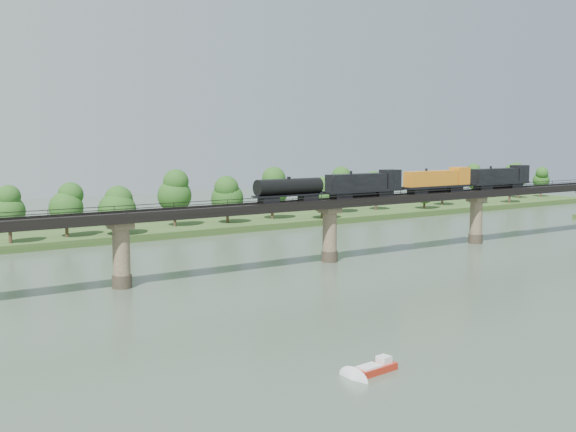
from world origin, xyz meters
TOP-DOWN VIEW (x-y plane):
  - ground at (0.00, 0.00)m, footprint 400.00×400.00m
  - far_bank at (0.00, 85.00)m, footprint 300.00×24.00m
  - bridge at (0.00, 30.00)m, footprint 236.00×30.00m
  - bridge_superstructure at (0.00, 30.00)m, footprint 220.00×4.90m
  - far_treeline at (-8.21, 80.52)m, footprint 289.06×17.54m
  - freight_train at (21.05, 30.00)m, footprint 72.19×2.81m
  - motorboat at (-35.36, -21.52)m, footprint 5.05×2.26m

SIDE VIEW (x-z plane):
  - ground at x=0.00m, z-range 0.00..0.00m
  - motorboat at x=-35.36m, z-range -0.22..1.15m
  - far_bank at x=0.00m, z-range 0.00..1.60m
  - bridge at x=0.00m, z-range -0.29..11.21m
  - far_treeline at x=-8.21m, z-range 2.03..15.63m
  - bridge_superstructure at x=0.00m, z-range 11.42..12.17m
  - freight_train at x=21.05m, z-range 11.39..16.36m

